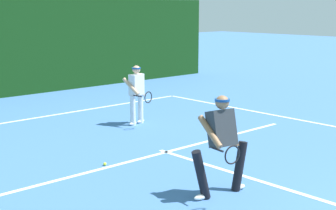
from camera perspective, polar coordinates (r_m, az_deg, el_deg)
The scene contains 6 objects.
court_line_baseline_far at distance 14.58m, azimuth -13.24°, elevation -1.18°, with size 9.44×0.10×0.01m, color white.
court_line_service at distance 10.71m, azimuth -0.21°, elevation -5.30°, with size 7.69×0.10×0.01m, color white.
court_line_centre at distance 8.83m, azimuth 13.28°, elevation -9.22°, with size 0.10×6.40×0.01m, color white.
player_near at distance 8.15m, azimuth 6.03°, elevation -4.04°, with size 1.14×0.89×1.65m.
player_far at distance 13.07m, azimuth -3.53°, elevation 1.42°, with size 0.63×0.89×1.53m.
tennis_ball at distance 9.90m, azimuth -7.11°, elevation -6.58°, with size 0.07×0.07×0.07m, color #D1E033.
Camera 1 is at (-6.93, -1.38, 3.02)m, focal length 54.27 mm.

